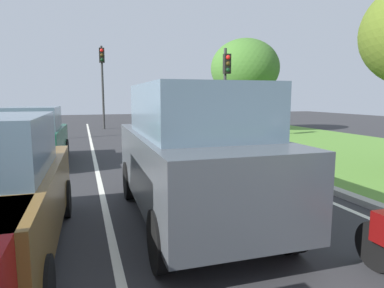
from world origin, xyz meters
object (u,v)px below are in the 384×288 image
car_hatchback_far (34,136)px  traffic_light_far_median (102,73)px  traffic_light_near_right (226,79)px  tree_roadside_far (245,68)px  car_suv_ahead (193,153)px

car_hatchback_far → traffic_light_far_median: bearing=78.2°
car_hatchback_far → traffic_light_near_right: 8.85m
traffic_light_far_median → tree_roadside_far: (7.71, -4.50, 0.11)m
car_suv_ahead → tree_roadside_far: size_ratio=0.84×
traffic_light_near_right → traffic_light_far_median: size_ratio=0.82×
traffic_light_near_right → tree_roadside_far: bearing=51.0°
car_suv_ahead → traffic_light_far_median: 17.32m
car_suv_ahead → traffic_light_far_median: bearing=92.2°
car_hatchback_far → traffic_light_near_right: (7.89, 3.47, 2.02)m
traffic_light_far_median → car_suv_ahead: bearing=-88.7°
car_suv_ahead → traffic_light_far_median: size_ratio=0.86×
car_hatchback_far → car_suv_ahead: bearing=-60.2°
tree_roadside_far → traffic_light_far_median: bearing=149.7°
traffic_light_near_right → traffic_light_far_median: 9.27m
car_suv_ahead → tree_roadside_far: tree_roadside_far is taller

